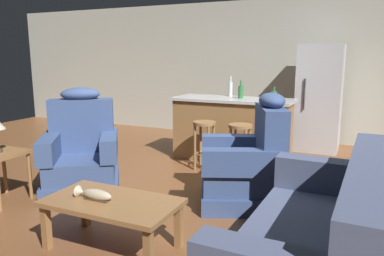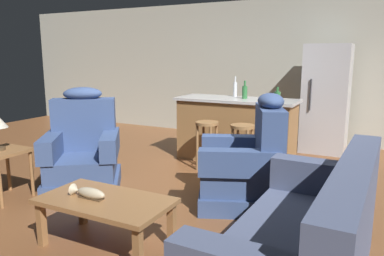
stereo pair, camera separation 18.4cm
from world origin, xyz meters
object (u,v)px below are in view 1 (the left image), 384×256
(kitchen_island, at_px, (232,129))
(bottle_short_amber, at_px, (241,92))
(bottle_wine_dark, at_px, (231,89))
(refrigerator, at_px, (319,98))
(bar_stool_right, at_px, (240,140))
(end_table, at_px, (0,161))
(coffee_table, at_px, (112,206))
(fish_figurine, at_px, (94,194))
(recliner_near_lamp, at_px, (82,155))
(couch, at_px, (317,245))
(recliner_near_island, at_px, (249,165))
(bar_stool_left, at_px, (204,136))
(bottle_tall_green, at_px, (274,96))

(kitchen_island, relative_size, bottle_short_amber, 6.79)
(bottle_wine_dark, bearing_deg, refrigerator, 37.88)
(bottle_short_amber, bearing_deg, bar_stool_right, -72.13)
(bar_stool_right, bearing_deg, end_table, -135.49)
(refrigerator, bearing_deg, bottle_wine_dark, -142.12)
(bottle_short_amber, bearing_deg, coffee_table, -92.71)
(coffee_table, bearing_deg, bottle_wine_dark, 91.68)
(fish_figurine, bearing_deg, bottle_wine_dark, 89.20)
(coffee_table, distance_m, bottle_wine_dark, 3.30)
(fish_figurine, xyz_separation_m, bottle_short_amber, (0.28, 3.04, 0.59))
(kitchen_island, height_order, bar_stool_right, kitchen_island)
(bottle_wine_dark, bearing_deg, end_table, -119.12)
(fish_figurine, distance_m, recliner_near_lamp, 1.48)
(couch, height_order, recliner_near_island, recliner_near_island)
(recliner_near_island, bearing_deg, kitchen_island, -87.99)
(recliner_near_island, bearing_deg, recliner_near_lamp, -10.64)
(bottle_short_amber, distance_m, bottle_wine_dark, 0.33)
(fish_figurine, bearing_deg, bar_stool_right, 78.42)
(bar_stool_left, height_order, bottle_tall_green, bottle_tall_green)
(recliner_near_island, bearing_deg, fish_figurine, 36.26)
(recliner_near_island, xyz_separation_m, bar_stool_right, (-0.39, 0.94, 0.05))
(bottle_tall_green, bearing_deg, refrigerator, 72.65)
(kitchen_island, xyz_separation_m, bottle_wine_dark, (-0.12, 0.24, 0.59))
(couch, distance_m, bar_stool_right, 2.58)
(coffee_table, xyz_separation_m, bottle_short_amber, (0.14, 3.00, 0.69))
(fish_figurine, xyz_separation_m, bottle_tall_green, (0.83, 2.80, 0.57))
(bottle_tall_green, bearing_deg, couch, -71.18)
(bottle_short_amber, bearing_deg, bar_stool_left, -115.57)
(end_table, bearing_deg, kitchen_island, 56.80)
(end_table, xyz_separation_m, bottle_short_amber, (1.85, 2.67, 0.59))
(bar_stool_right, height_order, bottle_short_amber, bottle_short_amber)
(end_table, xyz_separation_m, bar_stool_right, (2.06, 2.03, 0.01))
(recliner_near_lamp, distance_m, bar_stool_right, 2.04)
(couch, bearing_deg, bottle_short_amber, -61.51)
(bar_stool_left, bearing_deg, kitchen_island, 72.73)
(coffee_table, bearing_deg, couch, 3.29)
(recliner_near_island, bearing_deg, bar_stool_right, -89.81)
(couch, relative_size, bottle_wine_dark, 6.16)
(end_table, height_order, bottle_tall_green, bottle_tall_green)
(fish_figurine, distance_m, refrigerator, 4.44)
(recliner_near_lamp, relative_size, bottle_short_amber, 4.53)
(couch, distance_m, refrigerator, 4.15)
(bottle_wine_dark, bearing_deg, bottle_short_amber, -43.70)
(couch, bearing_deg, recliner_near_lamp, -16.34)
(couch, distance_m, bottle_tall_green, 2.90)
(recliner_near_island, xyz_separation_m, bottle_wine_dark, (-0.84, 1.81, 0.65))
(fish_figurine, relative_size, bottle_wine_dark, 1.09)
(fish_figurine, bearing_deg, refrigerator, 73.21)
(bottle_short_amber, bearing_deg, recliner_near_island, -69.25)
(couch, relative_size, bar_stool_left, 2.83)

